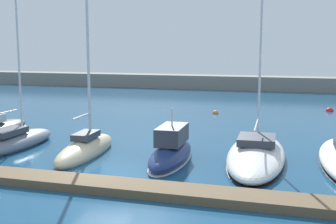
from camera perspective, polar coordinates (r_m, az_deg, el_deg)
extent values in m
plane|color=navy|center=(21.35, -8.83, -7.91)|extent=(120.00, 120.00, 0.00)
cube|color=brown|center=(19.50, -11.50, -9.04)|extent=(38.95, 1.62, 0.36)
cube|color=gray|center=(62.42, 8.16, 3.85)|extent=(108.00, 3.53, 1.89)
ellipsoid|color=slate|center=(27.77, -19.66, -3.81)|extent=(2.55, 7.39, 1.13)
cylinder|color=silver|center=(28.04, -19.24, 12.52)|extent=(0.12, 0.12, 14.62)
cylinder|color=silver|center=(27.00, -20.58, -0.06)|extent=(0.14, 2.29, 0.08)
cube|color=#333842|center=(27.29, -20.29, -2.46)|extent=(1.37, 2.45, 0.36)
ellipsoid|color=beige|center=(24.83, -10.70, -4.95)|extent=(2.05, 6.89, 1.33)
cylinder|color=silver|center=(24.82, -10.53, 11.91)|extent=(0.15, 0.15, 13.17)
cylinder|color=silver|center=(24.00, -11.30, -0.60)|extent=(0.22, 2.07, 0.11)
cube|color=#333842|center=(24.71, -10.69, -3.02)|extent=(1.08, 1.98, 0.35)
ellipsoid|color=navy|center=(23.13, 0.37, -5.67)|extent=(2.02, 6.10, 1.21)
ellipsoid|color=silver|center=(23.21, 0.37, -6.41)|extent=(2.04, 6.17, 0.12)
cube|color=#333842|center=(23.12, 0.52, -2.96)|extent=(1.38, 2.71, 0.93)
cube|color=black|center=(23.74, 0.91, -2.31)|extent=(1.18, 0.71, 0.52)
cylinder|color=silver|center=(22.95, 0.53, -0.67)|extent=(0.08, 0.08, 0.95)
ellipsoid|color=white|center=(23.81, 11.45, -5.57)|extent=(3.32, 9.98, 1.23)
ellipsoid|color=black|center=(23.87, 11.43, -6.16)|extent=(3.35, 10.08, 0.12)
cylinder|color=silver|center=(22.55, 11.47, -1.68)|extent=(0.20, 3.37, 0.09)
cube|color=#333842|center=(23.77, 11.53, -3.59)|extent=(2.02, 2.40, 0.39)
sphere|color=orange|center=(39.66, 6.23, -0.19)|extent=(0.56, 0.56, 0.56)
sphere|color=red|center=(43.44, 20.37, 0.09)|extent=(0.71, 0.71, 0.71)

